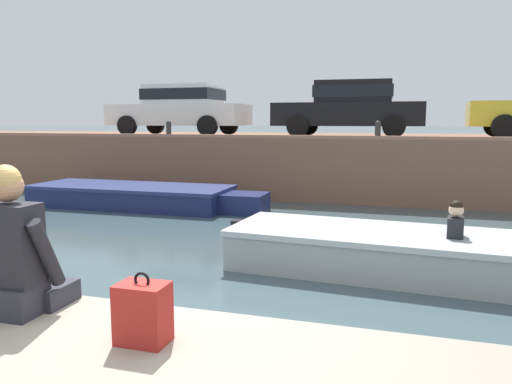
{
  "coord_description": "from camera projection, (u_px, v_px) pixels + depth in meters",
  "views": [
    {
      "loc": [
        1.44,
        -2.9,
        2.08
      ],
      "look_at": [
        -0.44,
        3.33,
        1.15
      ],
      "focal_mm": 35.0,
      "sensor_mm": 36.0,
      "label": 1
    }
  ],
  "objects": [
    {
      "name": "boat_moored_west_navy",
      "position": [
        140.0,
        196.0,
        12.13
      ],
      "size": [
        5.87,
        1.74,
        0.52
      ],
      "color": "navy",
      "rests_on": "ground"
    },
    {
      "name": "car_left_inner_black",
      "position": [
        350.0,
        106.0,
        14.09
      ],
      "size": [
        4.16,
        2.07,
        1.54
      ],
      "color": "black",
      "rests_on": "far_quay_wall"
    },
    {
      "name": "far_quay_wall",
      "position": [
        357.0,
        163.0,
        15.18
      ],
      "size": [
        60.0,
        6.0,
        1.64
      ],
      "primitive_type": "cube",
      "color": "brown",
      "rests_on": "ground"
    },
    {
      "name": "person_seated_left",
      "position": [
        17.0,
        256.0,
        3.19
      ],
      "size": [
        0.53,
        0.52,
        0.96
      ],
      "color": "#282833",
      "rests_on": "near_quay"
    },
    {
      "name": "mooring_bollard_mid",
      "position": [
        378.0,
        129.0,
        12.22
      ],
      "size": [
        0.15,
        0.15,
        0.45
      ],
      "color": "#2D2B28",
      "rests_on": "far_quay_wall"
    },
    {
      "name": "car_leftmost_white",
      "position": [
        181.0,
        108.0,
        15.59
      ],
      "size": [
        4.3,
        1.99,
        1.54
      ],
      "color": "white",
      "rests_on": "far_quay_wall"
    },
    {
      "name": "ground_plane",
      "position": [
        308.0,
        252.0,
        7.95
      ],
      "size": [
        400.0,
        400.0,
        0.0
      ],
      "primitive_type": "plane",
      "color": "#3D5156"
    },
    {
      "name": "motorboat_passing",
      "position": [
        417.0,
        255.0,
        6.73
      ],
      "size": [
        5.73,
        1.93,
        1.06
      ],
      "color": "#93999E",
      "rests_on": "ground"
    },
    {
      "name": "far_wall_coping",
      "position": [
        347.0,
        137.0,
        12.33
      ],
      "size": [
        60.0,
        0.24,
        0.08
      ],
      "primitive_type": "cube",
      "color": "#9F6C52",
      "rests_on": "far_quay_wall"
    },
    {
      "name": "mooring_bollard_west",
      "position": [
        169.0,
        128.0,
        13.84
      ],
      "size": [
        0.15,
        0.15,
        0.45
      ],
      "color": "#2D2B28",
      "rests_on": "far_quay_wall"
    },
    {
      "name": "backpack_on_ledge",
      "position": [
        144.0,
        313.0,
        2.78
      ],
      "size": [
        0.28,
        0.24,
        0.41
      ],
      "color": "#A5231E",
      "rests_on": "near_quay"
    }
  ]
}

